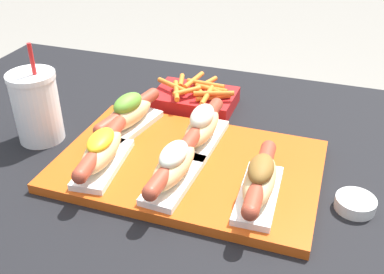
{
  "coord_description": "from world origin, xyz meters",
  "views": [
    {
      "loc": [
        0.19,
        -0.63,
        1.18
      ],
      "look_at": [
        -0.03,
        0.01,
        0.76
      ],
      "focal_mm": 42.0,
      "sensor_mm": 36.0,
      "label": 1
    }
  ],
  "objects_px": {
    "hot_dog_3": "(129,114)",
    "hot_dog_4": "(202,127)",
    "hot_dog_1": "(174,165)",
    "sauce_bowl": "(355,203)",
    "drink_cup": "(37,107)",
    "hot_dog_2": "(260,180)",
    "fries_basket": "(195,98)",
    "serving_tray": "(188,165)",
    "hot_dog_0": "(102,151)"
  },
  "relations": [
    {
      "from": "hot_dog_4",
      "to": "hot_dog_3",
      "type": "bearing_deg",
      "value": 179.08
    },
    {
      "from": "hot_dog_2",
      "to": "drink_cup",
      "type": "xyz_separation_m",
      "value": [
        -0.46,
        0.07,
        0.02
      ]
    },
    {
      "from": "hot_dog_1",
      "to": "drink_cup",
      "type": "xyz_separation_m",
      "value": [
        -0.31,
        0.07,
        0.02
      ]
    },
    {
      "from": "hot_dog_1",
      "to": "sauce_bowl",
      "type": "height_order",
      "value": "hot_dog_1"
    },
    {
      "from": "serving_tray",
      "to": "hot_dog_1",
      "type": "height_order",
      "value": "hot_dog_1"
    },
    {
      "from": "hot_dog_2",
      "to": "sauce_bowl",
      "type": "relative_size",
      "value": 3.1
    },
    {
      "from": "hot_dog_0",
      "to": "drink_cup",
      "type": "relative_size",
      "value": 0.98
    },
    {
      "from": "hot_dog_3",
      "to": "sauce_bowl",
      "type": "height_order",
      "value": "hot_dog_3"
    },
    {
      "from": "hot_dog_3",
      "to": "hot_dog_2",
      "type": "bearing_deg",
      "value": -24.04
    },
    {
      "from": "hot_dog_4",
      "to": "drink_cup",
      "type": "distance_m",
      "value": 0.33
    },
    {
      "from": "hot_dog_2",
      "to": "sauce_bowl",
      "type": "distance_m",
      "value": 0.16
    },
    {
      "from": "hot_dog_4",
      "to": "hot_dog_0",
      "type": "bearing_deg",
      "value": -136.98
    },
    {
      "from": "fries_basket",
      "to": "hot_dog_3",
      "type": "bearing_deg",
      "value": -116.49
    },
    {
      "from": "hot_dog_0",
      "to": "hot_dog_3",
      "type": "relative_size",
      "value": 1.01
    },
    {
      "from": "serving_tray",
      "to": "hot_dog_3",
      "type": "relative_size",
      "value": 2.37
    },
    {
      "from": "hot_dog_0",
      "to": "hot_dog_4",
      "type": "xyz_separation_m",
      "value": [
        0.14,
        0.13,
        0.0
      ]
    },
    {
      "from": "serving_tray",
      "to": "hot_dog_3",
      "type": "xyz_separation_m",
      "value": [
        -0.15,
        0.07,
        0.04
      ]
    },
    {
      "from": "hot_dog_1",
      "to": "hot_dog_4",
      "type": "height_order",
      "value": "hot_dog_4"
    },
    {
      "from": "hot_dog_0",
      "to": "hot_dog_4",
      "type": "relative_size",
      "value": 1.0
    },
    {
      "from": "hot_dog_4",
      "to": "hot_dog_2",
      "type": "bearing_deg",
      "value": -42.94
    },
    {
      "from": "serving_tray",
      "to": "drink_cup",
      "type": "distance_m",
      "value": 0.32
    },
    {
      "from": "drink_cup",
      "to": "fries_basket",
      "type": "xyz_separation_m",
      "value": [
        0.25,
        0.23,
        -0.05
      ]
    },
    {
      "from": "hot_dog_0",
      "to": "hot_dog_4",
      "type": "height_order",
      "value": "hot_dog_4"
    },
    {
      "from": "hot_dog_0",
      "to": "hot_dog_2",
      "type": "xyz_separation_m",
      "value": [
        0.28,
        0.0,
        0.0
      ]
    },
    {
      "from": "hot_dog_2",
      "to": "fries_basket",
      "type": "xyz_separation_m",
      "value": [
        -0.21,
        0.3,
        -0.03
      ]
    },
    {
      "from": "hot_dog_0",
      "to": "drink_cup",
      "type": "height_order",
      "value": "drink_cup"
    },
    {
      "from": "sauce_bowl",
      "to": "drink_cup",
      "type": "distance_m",
      "value": 0.61
    },
    {
      "from": "hot_dog_1",
      "to": "hot_dog_0",
      "type": "bearing_deg",
      "value": 179.08
    },
    {
      "from": "hot_dog_2",
      "to": "drink_cup",
      "type": "relative_size",
      "value": 0.99
    },
    {
      "from": "hot_dog_3",
      "to": "serving_tray",
      "type": "bearing_deg",
      "value": -25.14
    },
    {
      "from": "hot_dog_1",
      "to": "fries_basket",
      "type": "relative_size",
      "value": 1.07
    },
    {
      "from": "hot_dog_2",
      "to": "sauce_bowl",
      "type": "height_order",
      "value": "hot_dog_2"
    },
    {
      "from": "hot_dog_2",
      "to": "serving_tray",
      "type": "bearing_deg",
      "value": 157.17
    },
    {
      "from": "serving_tray",
      "to": "sauce_bowl",
      "type": "distance_m",
      "value": 0.29
    },
    {
      "from": "hot_dog_0",
      "to": "serving_tray",
      "type": "bearing_deg",
      "value": 24.71
    },
    {
      "from": "hot_dog_3",
      "to": "fries_basket",
      "type": "distance_m",
      "value": 0.19
    },
    {
      "from": "hot_dog_2",
      "to": "hot_dog_4",
      "type": "distance_m",
      "value": 0.19
    },
    {
      "from": "hot_dog_1",
      "to": "hot_dog_3",
      "type": "distance_m",
      "value": 0.2
    },
    {
      "from": "hot_dog_3",
      "to": "hot_dog_4",
      "type": "bearing_deg",
      "value": -0.92
    },
    {
      "from": "hot_dog_1",
      "to": "sauce_bowl",
      "type": "xyz_separation_m",
      "value": [
        0.29,
        0.05,
        -0.04
      ]
    },
    {
      "from": "hot_dog_3",
      "to": "hot_dog_0",
      "type": "bearing_deg",
      "value": -84.33
    },
    {
      "from": "hot_dog_1",
      "to": "drink_cup",
      "type": "relative_size",
      "value": 0.99
    },
    {
      "from": "sauce_bowl",
      "to": "fries_basket",
      "type": "xyz_separation_m",
      "value": [
        -0.36,
        0.25,
        0.01
      ]
    },
    {
      "from": "serving_tray",
      "to": "drink_cup",
      "type": "relative_size",
      "value": 2.3
    },
    {
      "from": "hot_dog_2",
      "to": "hot_dog_0",
      "type": "bearing_deg",
      "value": -179.14
    },
    {
      "from": "serving_tray",
      "to": "hot_dog_2",
      "type": "bearing_deg",
      "value": -22.83
    },
    {
      "from": "hot_dog_2",
      "to": "hot_dog_4",
      "type": "height_order",
      "value": "hot_dog_4"
    },
    {
      "from": "sauce_bowl",
      "to": "hot_dog_1",
      "type": "bearing_deg",
      "value": -170.19
    },
    {
      "from": "hot_dog_1",
      "to": "hot_dog_4",
      "type": "xyz_separation_m",
      "value": [
        0.01,
        0.13,
        0.0
      ]
    },
    {
      "from": "hot_dog_0",
      "to": "drink_cup",
      "type": "bearing_deg",
      "value": 158.41
    }
  ]
}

